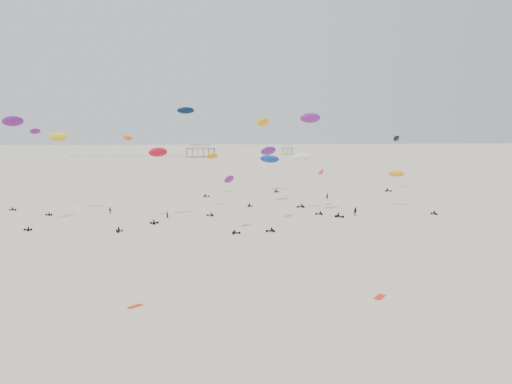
{
  "coord_description": "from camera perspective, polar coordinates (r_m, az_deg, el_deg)",
  "views": [
    {
      "loc": [
        -12.44,
        -17.5,
        20.45
      ],
      "look_at": [
        0.0,
        88.0,
        7.0
      ],
      "focal_mm": 35.0,
      "sensor_mm": 36.0,
      "label": 1
    }
  ],
  "objects": [
    {
      "name": "rig_3",
      "position": [
        174.75,
        15.54,
        4.52
      ],
      "size": [
        8.52,
        10.43,
        18.72
      ],
      "rotation": [
        0.0,
        0.0,
        4.01
      ],
      "color": "black",
      "rests_on": "ground"
    },
    {
      "name": "rig_4",
      "position": [
        118.45,
        6.75,
        6.7
      ],
      "size": [
        10.45,
        8.03,
        24.45
      ],
      "rotation": [
        0.0,
        0.0,
        3.98
      ],
      "color": "black",
      "rests_on": "ground"
    },
    {
      "name": "rig_8",
      "position": [
        132.07,
        -21.79,
        4.98
      ],
      "size": [
        5.15,
        8.78,
        19.75
      ],
      "rotation": [
        0.0,
        0.0,
        1.25
      ],
      "color": "black",
      "rests_on": "ground"
    },
    {
      "name": "rig_10",
      "position": [
        123.01,
        -7.58,
        7.31
      ],
      "size": [
        8.78,
        9.98,
        26.34
      ],
      "rotation": [
        0.0,
        0.0,
        1.36
      ],
      "color": "black",
      "rests_on": "ground"
    },
    {
      "name": "rig_13",
      "position": [
        166.25,
        1.62,
        3.46
      ],
      "size": [
        7.42,
        10.01,
        12.4
      ],
      "rotation": [
        0.0,
        0.0,
        0.22
      ],
      "color": "black",
      "rests_on": "ground"
    },
    {
      "name": "rig_7",
      "position": [
        105.17,
        0.94,
        5.98
      ],
      "size": [
        4.45,
        12.14,
        23.26
      ],
      "rotation": [
        0.0,
        0.0,
        1.72
      ],
      "color": "black",
      "rests_on": "ground"
    },
    {
      "name": "pier_fence",
      "position": [
        371.34,
        -14.42,
        3.95
      ],
      "size": [
        80.2,
        0.2,
        1.5
      ],
      "color": "black",
      "rests_on": "ground"
    },
    {
      "name": "pavilion_main",
      "position": [
        367.86,
        -6.36,
        4.64
      ],
      "size": [
        21.0,
        13.0,
        9.8
      ],
      "color": "brown",
      "rests_on": "ground"
    },
    {
      "name": "spectator_0",
      "position": [
        116.28,
        -10.09,
        -3.03
      ],
      "size": [
        0.85,
        0.78,
        1.93
      ],
      "primitive_type": "imported",
      "rotation": [
        0.0,
        0.0,
        2.59
      ],
      "color": "black",
      "rests_on": "ground"
    },
    {
      "name": "rig_9",
      "position": [
        142.13,
        -24.52,
        4.08
      ],
      "size": [
        6.83,
        9.08,
        20.87
      ],
      "rotation": [
        0.0,
        0.0,
        4.31
      ],
      "color": "black",
      "rests_on": "ground"
    },
    {
      "name": "rig_2",
      "position": [
        108.99,
        -14.91,
        1.57
      ],
      "size": [
        3.15,
        15.82,
        21.78
      ],
      "rotation": [
        0.0,
        0.0,
        3.04
      ],
      "color": "black",
      "rests_on": "ground"
    },
    {
      "name": "rig_1",
      "position": [
        131.74,
        6.55,
        0.78
      ],
      "size": [
        8.03,
        3.68,
        10.23
      ],
      "rotation": [
        0.0,
        0.0,
        1.7
      ],
      "color": "black",
      "rests_on": "ground"
    },
    {
      "name": "rig_11",
      "position": [
        116.98,
        -25.89,
        6.11
      ],
      "size": [
        7.45,
        11.07,
        23.6
      ],
      "rotation": [
        0.0,
        0.0,
        1.18
      ],
      "color": "black",
      "rests_on": "ground"
    },
    {
      "name": "rig_15",
      "position": [
        125.76,
        5.55,
        3.07
      ],
      "size": [
        6.24,
        10.57,
        15.4
      ],
      "rotation": [
        0.0,
        0.0,
        1.3
      ],
      "color": "black",
      "rests_on": "ground"
    },
    {
      "name": "spectator_2",
      "position": [
        126.56,
        -16.33,
        -2.38
      ],
      "size": [
        1.26,
        1.04,
        1.88
      ],
      "primitive_type": "imported",
      "rotation": [
        0.0,
        0.0,
        5.81
      ],
      "color": "black",
      "rests_on": "ground"
    },
    {
      "name": "spectator_1",
      "position": [
        121.01,
        11.29,
        -2.65
      ],
      "size": [
        1.25,
        0.91,
        2.3
      ],
      "primitive_type": "imported",
      "rotation": [
        0.0,
        0.0,
        6.03
      ],
      "color": "black",
      "rests_on": "ground"
    },
    {
      "name": "rig_6",
      "position": [
        137.89,
        1.27,
        4.27
      ],
      "size": [
        10.13,
        11.02,
        16.84
      ],
      "rotation": [
        0.0,
        0.0,
        0.32
      ],
      "color": "black",
      "rests_on": "ground"
    },
    {
      "name": "rig_12",
      "position": [
        156.63,
        -5.18,
        3.39
      ],
      "size": [
        5.5,
        10.01,
        13.69
      ],
      "rotation": [
        0.0,
        0.0,
        4.51
      ],
      "color": "black",
      "rests_on": "ground"
    },
    {
      "name": "spectator_3",
      "position": [
        147.65,
        8.12,
        -0.82
      ],
      "size": [
        0.81,
        0.59,
        2.14
      ],
      "primitive_type": "imported",
      "rotation": [
        0.0,
        0.0,
        3.07
      ],
      "color": "black",
      "rests_on": "ground"
    },
    {
      "name": "rig_0",
      "position": [
        133.73,
        16.69,
        1.06
      ],
      "size": [
        7.56,
        14.93,
        15.42
      ],
      "rotation": [
        0.0,
        0.0,
        3.33
      ],
      "color": "black",
      "rests_on": "ground"
    },
    {
      "name": "pavilion_small",
      "position": [
        404.4,
        3.61,
        4.8
      ],
      "size": [
        9.0,
        7.0,
        8.0
      ],
      "color": "brown",
      "rests_on": "ground"
    },
    {
      "name": "grounded_kite_b",
      "position": [
        60.93,
        -13.66,
        -12.6
      ],
      "size": [
        1.84,
        1.67,
        0.07
      ],
      "primitive_type": "cube",
      "rotation": [
        0.0,
        0.0,
        0.67
      ],
      "color": "red",
      "rests_on": "ground"
    },
    {
      "name": "grounded_kite_a",
      "position": [
        64.13,
        13.95,
        -11.6
      ],
      "size": [
        2.07,
        2.28,
        0.08
      ],
      "primitive_type": "cube",
      "rotation": [
        0.0,
        0.0,
        0.9
      ],
      "color": "red",
      "rests_on": "ground"
    },
    {
      "name": "rig_14",
      "position": [
        115.75,
        -11.2,
        3.17
      ],
      "size": [
        4.93,
        11.75,
        16.87
      ],
      "rotation": [
        0.0,
        0.0,
        5.45
      ],
      "color": "black",
      "rests_on": "ground"
    },
    {
      "name": "rig_5",
      "position": [
        99.89,
        -2.91,
        0.05
      ],
      "size": [
        3.45,
        6.81,
        11.36
      ],
      "rotation": [
        0.0,
        0.0,
        4.69
      ],
      "color": "black",
      "rests_on": "ground"
    },
    {
      "name": "ground_plane",
      "position": [
        218.81,
        -3.44,
        1.84
      ],
      "size": [
        900.0,
        900.0,
        0.0
      ],
      "primitive_type": "plane",
      "color": "beige"
    }
  ]
}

